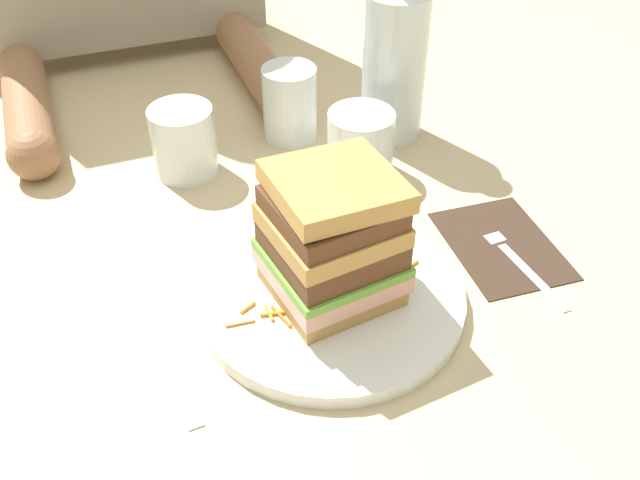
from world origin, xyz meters
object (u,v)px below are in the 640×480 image
water_bottle (395,56)px  knife (168,350)px  juice_glass (360,147)px  main_plate (331,296)px  napkin_dark (502,245)px  fork (514,255)px  empty_tumbler_1 (290,103)px  empty_tumbler_0 (184,141)px  sandwich (332,239)px

water_bottle → knife: bearing=-142.1°
juice_glass → main_plate: bearing=-120.2°
napkin_dark → main_plate: bearing=-176.0°
main_plate → juice_glass: size_ratio=3.28×
main_plate → fork: (0.21, -0.01, -0.00)m
water_bottle → empty_tumbler_1: bearing=162.5°
empty_tumbler_0 → empty_tumbler_1: empty_tumbler_1 is taller
sandwich → water_bottle: water_bottle is taller
empty_tumbler_0 → knife: bearing=-106.2°
juice_glass → knife: bearing=-143.6°
water_bottle → fork: bearing=-86.8°
knife → juice_glass: size_ratio=2.50×
napkin_dark → knife: (-0.37, -0.02, 0.00)m
sandwich → empty_tumbler_1: bearing=78.3°
main_plate → empty_tumbler_1: 0.32m
main_plate → sandwich: 0.07m
napkin_dark → water_bottle: size_ratio=0.61×
main_plate → napkin_dark: bearing=4.0°
fork → water_bottle: (-0.02, 0.28, 0.10)m
napkin_dark → knife: 0.37m
knife → water_bottle: (0.35, 0.28, 0.11)m
juice_glass → water_bottle: bearing=43.2°
fork → knife: bearing=179.8°
knife → water_bottle: size_ratio=0.83×
fork → knife: size_ratio=0.83×
empty_tumbler_1 → fork: bearing=-66.0°
sandwich → napkin_dark: bearing=3.8°
main_plate → knife: (-0.16, -0.01, -0.01)m
knife → juice_glass: bearing=36.4°
water_bottle → empty_tumbler_1: 0.15m
fork → napkin_dark: bearing=93.2°
empty_tumbler_0 → fork: bearing=-44.8°
sandwich → fork: 0.22m
water_bottle → empty_tumbler_0: bearing=178.4°
empty_tumbler_1 → water_bottle: bearing=-17.5°
water_bottle → juice_glass: bearing=-136.8°
fork → empty_tumbler_1: (-0.14, 0.32, 0.04)m
napkin_dark → juice_glass: juice_glass is taller
fork → water_bottle: water_bottle is taller
sandwich → water_bottle: bearing=54.8°
sandwich → empty_tumbler_0: bearing=106.6°
sandwich → napkin_dark: 0.22m
napkin_dark → knife: size_ratio=0.74×
napkin_dark → knife: same height
sandwich → juice_glass: size_ratio=1.65×
napkin_dark → water_bottle: (-0.01, 0.26, 0.11)m
fork → juice_glass: juice_glass is taller
knife → empty_tumbler_0: empty_tumbler_0 is taller
empty_tumbler_0 → empty_tumbler_1: 0.15m
fork → empty_tumbler_0: empty_tumbler_0 is taller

